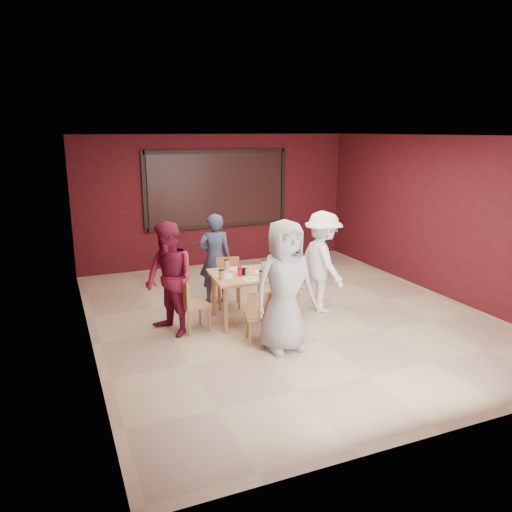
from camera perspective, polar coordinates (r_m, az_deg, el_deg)
name	(u,v)px	position (r m, az deg, el deg)	size (l,w,h in m)	color
floor	(287,315)	(8.08, 3.57, -6.69)	(7.00, 7.00, 0.00)	tan
window_blinds	(218,189)	(10.82, -4.41, 7.64)	(3.00, 0.02, 1.50)	black
dining_table	(244,280)	(7.59, -1.43, -2.77)	(1.04, 1.04, 0.91)	#BE7B4E
chair_front	(260,313)	(6.87, 0.47, -6.57)	(0.46, 0.46, 0.78)	#A4623F
chair_back	(228,279)	(8.35, -3.19, -2.66)	(0.48, 0.48, 0.81)	#A4623F
chair_left	(190,301)	(7.35, -7.56, -5.17)	(0.44, 0.44, 0.81)	#A4623F
chair_right	(291,283)	(7.91, 4.06, -3.10)	(0.57, 0.57, 0.94)	#A4623F
diner_front	(285,286)	(6.57, 3.30, -3.45)	(0.87, 0.56, 1.78)	#9F9F9F
diner_back	(215,258)	(8.49, -4.72, -0.26)	(0.56, 0.37, 1.53)	#2F3C54
diner_left	(170,279)	(7.18, -9.85, -2.66)	(0.80, 0.62, 1.64)	maroon
diner_right	(322,262)	(8.07, 7.61, -0.70)	(1.06, 0.61, 1.64)	white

